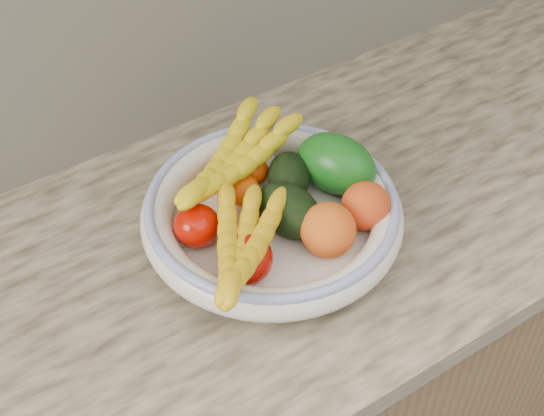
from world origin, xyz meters
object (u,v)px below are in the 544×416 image
(banana_bunch_back, at_px, (233,165))
(green_mango, at_px, (336,164))
(fruit_bowl, at_px, (272,213))
(banana_bunch_front, at_px, (242,251))

(banana_bunch_back, bearing_deg, green_mango, -52.81)
(fruit_bowl, height_order, green_mango, green_mango)
(green_mango, distance_m, banana_bunch_front, 0.23)
(green_mango, bearing_deg, banana_bunch_front, 176.93)
(banana_bunch_front, bearing_deg, banana_bunch_back, 14.27)
(green_mango, bearing_deg, fruit_bowl, 162.95)
(fruit_bowl, distance_m, banana_bunch_back, 0.10)
(fruit_bowl, relative_size, green_mango, 2.97)
(banana_bunch_back, bearing_deg, fruit_bowl, -105.62)
(banana_bunch_back, relative_size, banana_bunch_front, 1.09)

